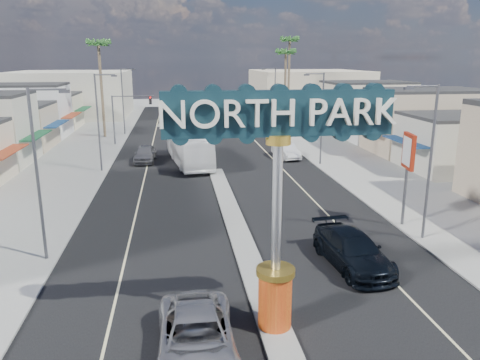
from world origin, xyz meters
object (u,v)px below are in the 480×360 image
object	(u,v)px
streetlight_l_far	(124,98)
suv_left	(197,338)
streetlight_l_near	(40,167)
palm_right_mid	(286,56)
palm_left_far	(99,49)
suv_right	(352,250)
bank_pylon_sign	(408,156)
streetlight_l_mid	(100,118)
city_bus	(189,147)
gateway_sign	(277,185)
streetlight_r_far	(274,96)
car_parked_left	(145,154)
traffic_signal_right	(277,108)
streetlight_r_mid	(321,114)
traffic_signal_left	(128,110)
car_parked_right	(286,151)
streetlight_r_near	(428,155)
palm_right_far	(290,45)

from	to	relation	value
streetlight_l_far	suv_left	world-z (taller)	streetlight_l_far
streetlight_l_near	palm_right_mid	size ratio (longest dim) A/B	0.74
palm_left_far	suv_right	xyz separation A→B (m)	(18.14, -42.89, -10.62)
bank_pylon_sign	palm_left_far	bearing A→B (deg)	131.48
streetlight_l_mid	city_bus	world-z (taller)	streetlight_l_mid
gateway_sign	bank_pylon_sign	size ratio (longest dim) A/B	1.57
streetlight_r_far	car_parked_left	distance (m)	25.40
traffic_signal_right	streetlight_r_mid	xyz separation A→B (m)	(1.25, -13.99, 0.79)
traffic_signal_left	car_parked_left	size ratio (longest dim) A/B	1.20
streetlight_l_mid	streetlight_l_far	distance (m)	22.00
gateway_sign	car_parked_right	size ratio (longest dim) A/B	1.86
traffic_signal_left	streetlight_r_mid	bearing A→B (deg)	-35.50
suv_right	palm_left_far	bearing A→B (deg)	107.24
suv_left	bank_pylon_sign	world-z (taller)	bank_pylon_sign
streetlight_l_mid	car_parked_left	size ratio (longest dim) A/B	1.81
streetlight_r_near	palm_left_far	world-z (taller)	palm_left_far
streetlight_l_mid	streetlight_l_far	world-z (taller)	same
city_bus	palm_right_mid	bearing A→B (deg)	49.06
city_bus	streetlight_r_near	bearing A→B (deg)	-68.19
streetlight_r_mid	car_parked_left	size ratio (longest dim) A/B	1.81
streetlight_l_near	streetlight_l_far	xyz separation A→B (m)	(0.00, 42.00, 0.00)
traffic_signal_left	palm_right_far	xyz separation A→B (m)	(24.18, 18.01, 8.11)
streetlight_l_far	streetlight_r_mid	world-z (taller)	same
traffic_signal_right	palm_right_mid	xyz separation A→B (m)	(3.82, 12.01, 6.33)
palm_left_far	palm_right_mid	size ratio (longest dim) A/B	1.08
palm_right_far	car_parked_left	world-z (taller)	palm_right_far
streetlight_r_mid	suv_right	distance (m)	23.86
gateway_sign	palm_right_far	world-z (taller)	palm_right_far
streetlight_l_mid	streetlight_r_far	distance (m)	30.32
streetlight_l_near	streetlight_r_far	world-z (taller)	same
streetlight_r_far	palm_right_far	world-z (taller)	palm_right_far
streetlight_l_mid	traffic_signal_right	bearing A→B (deg)	35.50
car_parked_right	streetlight_r_far	bearing A→B (deg)	75.17
suv_left	gateway_sign	bearing A→B (deg)	24.72
streetlight_l_mid	suv_left	distance (m)	30.63
streetlight_r_near	bank_pylon_sign	bearing A→B (deg)	88.51
gateway_sign	streetlight_r_near	distance (m)	13.19
streetlight_r_far	bank_pylon_sign	bearing A→B (deg)	-89.91
traffic_signal_left	suv_right	xyz separation A→B (m)	(14.33, -36.88, -3.39)
suv_left	car_parked_right	xyz separation A→B (m)	(11.10, 33.14, -0.02)
gateway_sign	suv_right	bearing A→B (deg)	44.96
gateway_sign	traffic_signal_right	distance (m)	43.04
streetlight_l_near	streetlight_r_mid	distance (m)	28.90
palm_left_far	city_bus	size ratio (longest dim) A/B	1.07
palm_left_far	palm_right_mid	bearing A→B (deg)	12.99
traffic_signal_right	suv_left	world-z (taller)	traffic_signal_right
palm_right_mid	bank_pylon_sign	size ratio (longest dim) A/B	2.08
gateway_sign	palm_right_mid	xyz separation A→B (m)	(13.00, 54.02, 4.67)
streetlight_l_far	suv_right	xyz separation A→B (m)	(15.57, -44.89, -4.19)
streetlight_l_near	palm_right_mid	xyz separation A→B (m)	(23.43, 46.00, 5.54)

